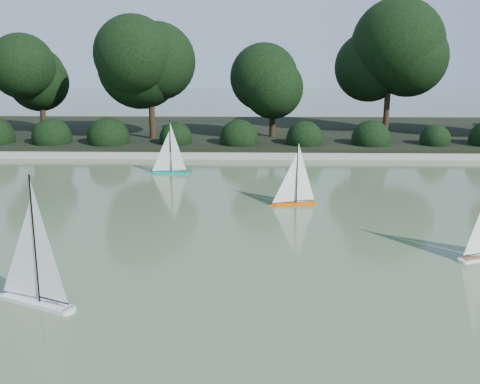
% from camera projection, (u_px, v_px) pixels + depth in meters
% --- Properties ---
extents(ground, '(80.00, 80.00, 0.00)m').
position_uv_depth(ground, '(226.00, 287.00, 7.33)').
color(ground, '#3C4C2E').
rests_on(ground, ground).
extents(pond_coping, '(40.00, 0.35, 0.18)m').
position_uv_depth(pond_coping, '(241.00, 156.00, 16.01)').
color(pond_coping, gray).
rests_on(pond_coping, ground).
extents(far_bank, '(40.00, 8.00, 0.30)m').
position_uv_depth(far_bank, '(244.00, 134.00, 19.86)').
color(far_bank, black).
rests_on(far_bank, ground).
extents(tree_line, '(26.31, 3.93, 4.39)m').
position_uv_depth(tree_line, '(280.00, 66.00, 17.68)').
color(tree_line, black).
rests_on(tree_line, ground).
extents(shrub_hedge, '(29.10, 1.10, 1.10)m').
position_uv_depth(shrub_hedge, '(242.00, 139.00, 16.78)').
color(shrub_hedge, black).
rests_on(shrub_hedge, ground).
extents(sailboat_white_a, '(1.28, 0.70, 1.81)m').
position_uv_depth(sailboat_white_a, '(29.00, 282.00, 6.79)').
color(sailboat_white_a, silver).
rests_on(sailboat_white_a, ground).
extents(sailboat_orange, '(1.07, 0.34, 1.46)m').
position_uv_depth(sailboat_orange, '(291.00, 195.00, 11.14)').
color(sailboat_orange, '#E45302').
rests_on(sailboat_orange, ground).
extents(sailboat_teal, '(1.11, 0.26, 1.50)m').
position_uv_depth(sailboat_teal, '(167.00, 165.00, 14.01)').
color(sailboat_teal, '#079A8E').
rests_on(sailboat_teal, ground).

